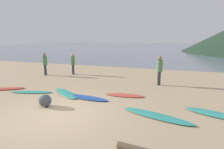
# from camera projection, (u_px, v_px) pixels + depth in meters

# --- Properties ---
(ground_plane) EXTENTS (120.00, 120.00, 0.20)m
(ground_plane) POSITION_uv_depth(u_px,v_px,m) (128.00, 72.00, 16.07)
(ground_plane) COLOR tan
(ground_plane) RESTS_ON ground
(ocean_water) EXTENTS (140.00, 100.00, 0.01)m
(ocean_water) POSITION_uv_depth(u_px,v_px,m) (166.00, 47.00, 63.79)
(ocean_water) COLOR slate
(ocean_water) RESTS_ON ground
(surfboard_0) EXTENTS (2.15, 1.52, 0.08)m
(surfboard_0) POSITION_uv_depth(u_px,v_px,m) (4.00, 89.00, 10.11)
(surfboard_0) COLOR #D84C38
(surfboard_0) RESTS_ON ground
(surfboard_1) EXTENTS (2.21, 1.06, 0.06)m
(surfboard_1) POSITION_uv_depth(u_px,v_px,m) (31.00, 92.00, 9.49)
(surfboard_1) COLOR teal
(surfboard_1) RESTS_ON ground
(surfboard_2) EXTENTS (2.21, 1.72, 0.09)m
(surfboard_2) POSITION_uv_depth(u_px,v_px,m) (65.00, 93.00, 9.25)
(surfboard_2) COLOR teal
(surfboard_2) RESTS_ON ground
(surfboard_3) EXTENTS (2.35, 0.76, 0.08)m
(surfboard_3) POSITION_uv_depth(u_px,v_px,m) (86.00, 97.00, 8.58)
(surfboard_3) COLOR #1E479E
(surfboard_3) RESTS_ON ground
(surfboard_4) EXTENTS (1.95, 0.73, 0.07)m
(surfboard_4) POSITION_uv_depth(u_px,v_px,m) (125.00, 95.00, 8.94)
(surfboard_4) COLOR #D84C38
(surfboard_4) RESTS_ON ground
(surfboard_5) EXTENTS (2.70, 1.24, 0.09)m
(surfboard_5) POSITION_uv_depth(u_px,v_px,m) (156.00, 116.00, 6.53)
(surfboard_5) COLOR teal
(surfboard_5) RESTS_ON ground
(surfboard_6) EXTENTS (2.12, 1.19, 0.10)m
(surfboard_6) POSITION_uv_depth(u_px,v_px,m) (214.00, 114.00, 6.67)
(surfboard_6) COLOR teal
(surfboard_6) RESTS_ON ground
(person_0) EXTENTS (0.33, 0.33, 1.63)m
(person_0) POSITION_uv_depth(u_px,v_px,m) (73.00, 62.00, 14.21)
(person_0) COLOR #2D2D38
(person_0) RESTS_ON ground
(person_1) EXTENTS (0.36, 0.36, 1.76)m
(person_1) POSITION_uv_depth(u_px,v_px,m) (159.00, 68.00, 10.87)
(person_1) COLOR #2D2D38
(person_1) RESTS_ON ground
(person_2) EXTENTS (0.34, 0.34, 1.69)m
(person_2) POSITION_uv_depth(u_px,v_px,m) (45.00, 62.00, 13.90)
(person_2) COLOR #2D2D38
(person_2) RESTS_ON ground
(beach_rock_near) EXTENTS (0.51, 0.51, 0.51)m
(beach_rock_near) POSITION_uv_depth(u_px,v_px,m) (45.00, 101.00, 7.50)
(beach_rock_near) COLOR #414C51
(beach_rock_near) RESTS_ON ground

